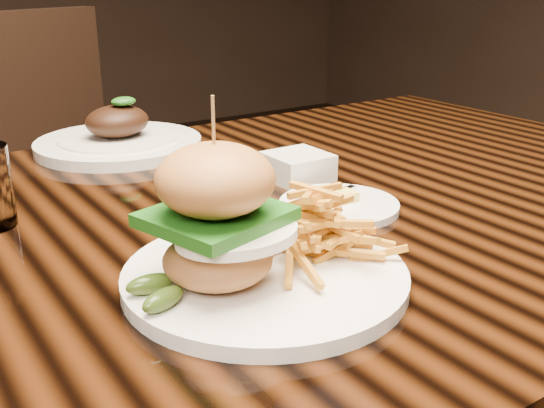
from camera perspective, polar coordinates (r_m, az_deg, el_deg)
dining_table at (r=0.83m, az=-5.06°, el=-5.90°), size 1.60×0.90×0.75m
burger_plate at (r=0.60m, az=-0.92°, el=-2.92°), size 0.28×0.28×0.19m
side_saucer at (r=0.81m, az=6.00°, el=-0.11°), size 0.15×0.15×0.02m
ramekin at (r=0.93m, az=2.30°, el=3.38°), size 0.11×0.11×0.04m
far_dish at (r=1.12m, az=-13.57°, el=5.65°), size 0.28×0.28×0.09m
chair_far at (r=1.67m, az=-17.83°, el=1.78°), size 0.61×0.61×0.95m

